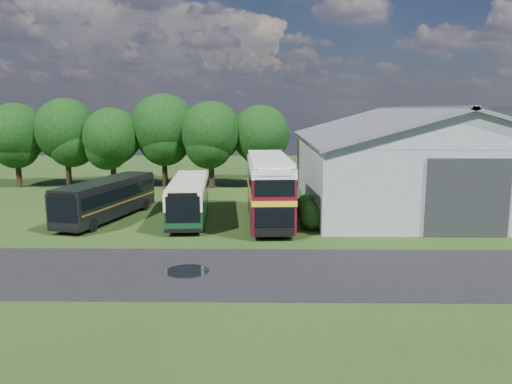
{
  "coord_description": "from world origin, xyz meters",
  "views": [
    {
      "loc": [
        2.27,
        -26.75,
        7.96
      ],
      "look_at": [
        1.77,
        8.0,
        2.19
      ],
      "focal_mm": 35.0,
      "sensor_mm": 36.0,
      "label": 1
    }
  ],
  "objects_px": {
    "bus_maroon_double": "(269,189)",
    "storage_shed": "(412,154)",
    "bus_dark_single": "(107,198)",
    "bus_green_single": "(189,198)"
  },
  "relations": [
    {
      "from": "storage_shed",
      "to": "bus_maroon_double",
      "type": "xyz_separation_m",
      "value": [
        -12.33,
        -7.86,
        -1.81
      ]
    },
    {
      "from": "storage_shed",
      "to": "bus_maroon_double",
      "type": "relative_size",
      "value": 2.23
    },
    {
      "from": "bus_maroon_double",
      "to": "bus_dark_single",
      "type": "distance_m",
      "value": 11.82
    },
    {
      "from": "bus_maroon_double",
      "to": "bus_dark_single",
      "type": "bearing_deg",
      "value": 173.5
    },
    {
      "from": "storage_shed",
      "to": "bus_dark_single",
      "type": "relative_size",
      "value": 2.29
    },
    {
      "from": "storage_shed",
      "to": "bus_maroon_double",
      "type": "bearing_deg",
      "value": -147.49
    },
    {
      "from": "bus_green_single",
      "to": "bus_maroon_double",
      "type": "bearing_deg",
      "value": -12.76
    },
    {
      "from": "bus_dark_single",
      "to": "bus_maroon_double",
      "type": "bearing_deg",
      "value": 10.2
    },
    {
      "from": "bus_green_single",
      "to": "bus_maroon_double",
      "type": "relative_size",
      "value": 0.98
    },
    {
      "from": "bus_maroon_double",
      "to": "storage_shed",
      "type": "bearing_deg",
      "value": 29.49
    }
  ]
}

